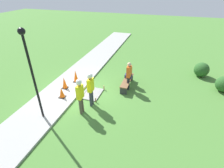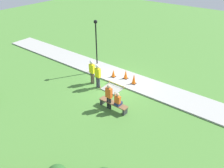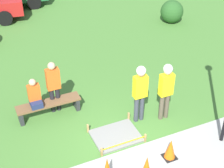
# 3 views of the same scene
# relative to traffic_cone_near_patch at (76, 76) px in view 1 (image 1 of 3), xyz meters

# --- Properties ---
(ground_plane) EXTENTS (60.00, 60.00, 0.00)m
(ground_plane) POSITION_rel_traffic_cone_near_patch_xyz_m (0.94, 0.81, -0.50)
(ground_plane) COLOR #477A33
(sidewalk) EXTENTS (28.00, 2.26, 0.10)m
(sidewalk) POSITION_rel_traffic_cone_near_patch_xyz_m (0.94, -0.32, -0.45)
(sidewalk) COLOR #9E9E99
(sidewalk) RESTS_ON ground_plane
(wet_concrete_patch) EXTENTS (1.37, 1.09, 0.28)m
(wet_concrete_patch) POSITION_rel_traffic_cone_near_patch_xyz_m (0.91, 1.47, -0.47)
(wet_concrete_patch) COLOR gray
(wet_concrete_patch) RESTS_ON ground_plane
(traffic_cone_near_patch) EXTENTS (0.34, 0.34, 0.81)m
(traffic_cone_near_patch) POSITION_rel_traffic_cone_near_patch_xyz_m (0.00, 0.00, 0.00)
(traffic_cone_near_patch) COLOR black
(traffic_cone_near_patch) RESTS_ON sidewalk
(traffic_cone_far_patch) EXTENTS (0.34, 0.34, 0.73)m
(traffic_cone_far_patch) POSITION_rel_traffic_cone_near_patch_xyz_m (0.91, -0.28, -0.04)
(traffic_cone_far_patch) COLOR black
(traffic_cone_far_patch) RESTS_ON sidewalk
(traffic_cone_sidewalk_edge) EXTENTS (0.34, 0.34, 0.60)m
(traffic_cone_sidewalk_edge) POSITION_rel_traffic_cone_near_patch_xyz_m (1.82, 0.08, -0.11)
(traffic_cone_sidewalk_edge) COLOR black
(traffic_cone_sidewalk_edge) RESTS_ON sidewalk
(park_bench) EXTENTS (1.96, 0.44, 0.48)m
(park_bench) POSITION_rel_traffic_cone_near_patch_xyz_m (-0.55, 3.22, -0.16)
(park_bench) COLOR #2D2D33
(park_bench) RESTS_ON ground_plane
(person_seated_on_bench) EXTENTS (0.36, 0.44, 0.89)m
(person_seated_on_bench) POSITION_rel_traffic_cone_near_patch_xyz_m (-0.91, 3.27, 0.33)
(person_seated_on_bench) COLOR navy
(person_seated_on_bench) RESTS_ON park_bench
(worker_supervisor) EXTENTS (0.40, 0.27, 1.89)m
(worker_supervisor) POSITION_rel_traffic_cone_near_patch_xyz_m (2.59, 1.66, 0.65)
(worker_supervisor) COLOR brown
(worker_supervisor) RESTS_ON ground_plane
(worker_assistant) EXTENTS (0.40, 0.27, 1.89)m
(worker_assistant) POSITION_rel_traffic_cone_near_patch_xyz_m (1.86, 1.88, 0.65)
(worker_assistant) COLOR #383D47
(worker_assistant) RESTS_ON ground_plane
(bystander_in_orange_shirt) EXTENTS (0.40, 0.23, 1.75)m
(bystander_in_orange_shirt) POSITION_rel_traffic_cone_near_patch_xyz_m (-0.29, 3.36, 0.49)
(bystander_in_orange_shirt) COLOR black
(bystander_in_orange_shirt) RESTS_ON ground_plane
(lamppost_near) EXTENTS (0.28, 0.28, 4.16)m
(lamppost_near) POSITION_rel_traffic_cone_near_patch_xyz_m (3.50, 0.05, 2.30)
(lamppost_near) COLOR black
(lamppost_near) RESTS_ON sidewalk
(shrub_rounded_near) EXTENTS (0.95, 0.95, 0.95)m
(shrub_rounded_near) POSITION_rel_traffic_cone_near_patch_xyz_m (-1.76, 8.80, -0.03)
(shrub_rounded_near) COLOR #285623
(shrub_rounded_near) RESTS_ON ground_plane
(shrub_rounded_mid) EXTENTS (0.99, 0.99, 0.99)m
(shrub_rounded_mid) POSITION_rel_traffic_cone_near_patch_xyz_m (-3.46, 7.76, -0.01)
(shrub_rounded_mid) COLOR #285623
(shrub_rounded_mid) RESTS_ON ground_plane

